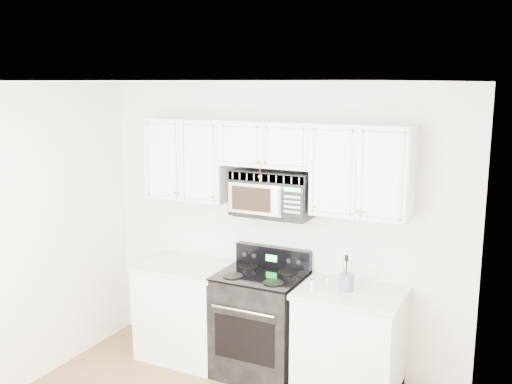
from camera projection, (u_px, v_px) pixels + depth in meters
The scene contains 9 objects.
room at pixel (167, 287), 3.66m from camera, with size 3.51×3.51×2.61m.
base_cabinet_left at pixel (187, 313), 5.44m from camera, with size 0.86×0.65×0.92m.
base_cabinet_right at pixel (349, 347), 4.75m from camera, with size 0.86×0.65×0.92m.
range at pixel (261, 322), 5.10m from camera, with size 0.74×0.67×1.11m.
upper_cabinets at pixel (270, 160), 4.94m from camera, with size 2.44×0.37×0.75m.
microwave at pixel (273, 193), 4.96m from camera, with size 0.72×0.41×0.40m.
utensil_crock at pixel (347, 282), 4.65m from camera, with size 0.11×0.11×0.30m.
shaker_salt at pixel (313, 283), 4.67m from camera, with size 0.05×0.05×0.11m.
shaker_pepper at pixel (327, 281), 4.74m from camera, with size 0.04×0.04×0.10m.
Camera 1 is at (2.04, -2.88, 2.60)m, focal length 40.00 mm.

